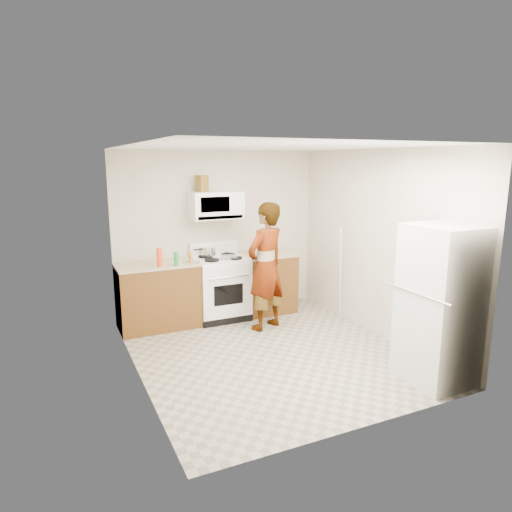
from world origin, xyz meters
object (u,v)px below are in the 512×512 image
gas_range (220,287)px  saucepan (208,251)px  fridge (442,305)px  microwave (216,205)px  kettle (267,245)px  person (266,267)px

gas_range → saucepan: (-0.12, 0.17, 0.53)m
fridge → saucepan: 3.41m
microwave → gas_range: bearing=-90.0°
microwave → kettle: (0.85, 0.02, -0.67)m
gas_range → person: person is taller
microwave → fridge: bearing=-64.6°
person → microwave: bearing=-84.5°
kettle → gas_range: bearing=-169.6°
gas_range → kettle: bearing=10.1°
gas_range → fridge: fridge is taller
microwave → saucepan: bearing=160.6°
fridge → person: bearing=114.7°
saucepan → microwave: bearing=-19.4°
person → fridge: (1.00, -2.19, -0.05)m
gas_range → person: bearing=-57.7°
gas_range → person: size_ratio=0.63×
kettle → saucepan: 0.97m
gas_range → kettle: 1.02m
gas_range → saucepan: 0.57m
person → kettle: size_ratio=9.20×
gas_range → fridge: size_ratio=0.66×
fridge → kettle: fridge is taller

